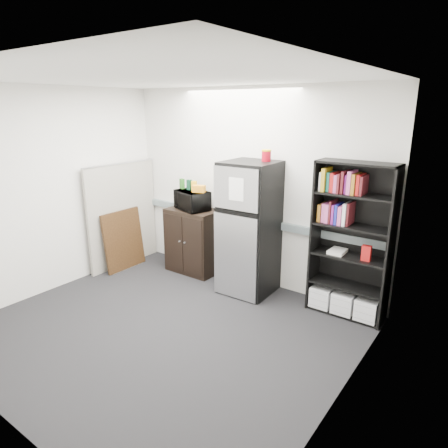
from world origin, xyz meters
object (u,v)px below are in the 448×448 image
cabinet (194,240)px  microwave (192,200)px  refrigerator (249,228)px  bookshelf (351,243)px  cubicle_partition (123,215)px

cabinet → microwave: (-0.00, -0.02, 0.63)m
cabinet → refrigerator: refrigerator is taller
bookshelf → refrigerator: bearing=-173.7°
cabinet → refrigerator: 1.12m
cubicle_partition → microwave: size_ratio=3.18×
microwave → refrigerator: bearing=12.5°
microwave → refrigerator: refrigerator is taller
bookshelf → refrigerator: size_ratio=1.05×
cubicle_partition → refrigerator: bearing=9.1°
cabinet → refrigerator: size_ratio=0.55×
cabinet → cubicle_partition: bearing=-158.6°
cubicle_partition → cabinet: size_ratio=1.67×
bookshelf → cabinet: bearing=-178.4°
refrigerator → cubicle_partition: bearing=-172.8°
bookshelf → cubicle_partition: 3.46m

